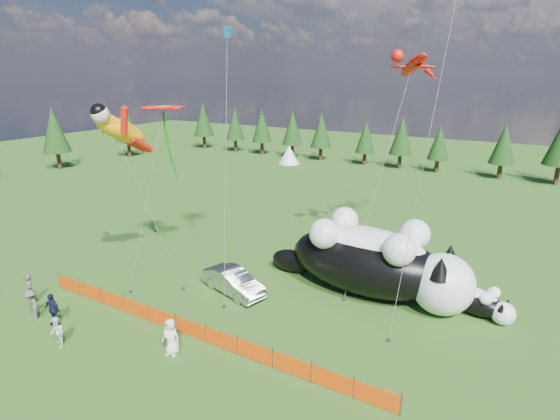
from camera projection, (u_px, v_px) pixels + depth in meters
name	position (u px, v px, depth m)	size (l,w,h in m)	color
ground	(226.00, 311.00, 25.36)	(160.00, 160.00, 0.00)	#133609
safety_fence	(191.00, 329.00, 22.74)	(22.06, 0.06, 1.10)	#262626
tree_line	(418.00, 142.00, 61.29)	(90.00, 4.00, 8.00)	black
festival_tents	(499.00, 176.00, 52.67)	(50.00, 3.20, 2.80)	white
cat_large	(375.00, 260.00, 26.76)	(13.35, 5.17, 4.82)	black
cat_small	(477.00, 300.00, 24.90)	(4.74, 2.70, 1.75)	black
car	(234.00, 282.00, 27.32)	(1.61, 4.60, 1.52)	#B6B5BA
spectator_a	(30.00, 290.00, 25.81)	(0.71, 0.47, 1.95)	#4E4F53
spectator_b	(57.00, 332.00, 21.87)	(0.79, 0.47, 1.63)	white
spectator_c	(52.00, 309.00, 23.77)	(1.09, 0.56, 1.86)	#131535
spectator_d	(32.00, 305.00, 24.28)	(1.17, 0.60, 1.81)	#4E4F53
spectator_e	(171.00, 337.00, 21.21)	(0.94, 0.61, 1.92)	white
superhero_kite	(121.00, 130.00, 26.14)	(5.56, 4.30, 12.10)	#FFAE0D
gecko_kite	(413.00, 65.00, 28.45)	(5.18, 10.86, 15.73)	red
flower_kite	(163.00, 110.00, 28.08)	(3.67, 6.36, 11.85)	red
diamond_kite_a	(227.00, 50.00, 27.60)	(4.03, 6.48, 17.08)	blue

